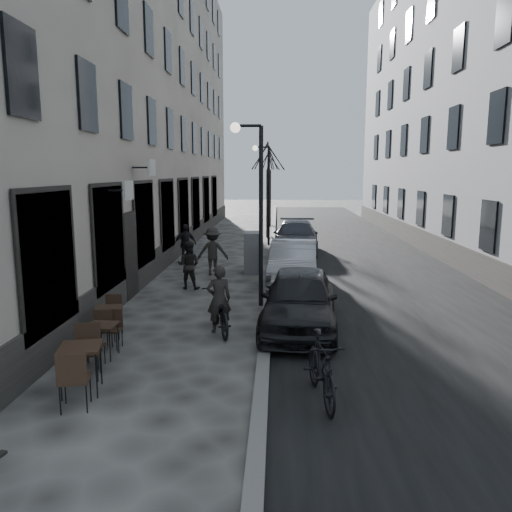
# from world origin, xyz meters

# --- Properties ---
(ground) EXTENTS (120.00, 120.00, 0.00)m
(ground) POSITION_xyz_m (0.00, 0.00, 0.00)
(ground) COLOR #353230
(ground) RESTS_ON ground
(road) EXTENTS (7.30, 60.00, 0.00)m
(road) POSITION_xyz_m (3.85, 16.00, 0.00)
(road) COLOR black
(road) RESTS_ON ground
(kerb) EXTENTS (0.25, 60.00, 0.12)m
(kerb) POSITION_xyz_m (0.20, 16.00, 0.06)
(kerb) COLOR slate
(kerb) RESTS_ON ground
(building_left) EXTENTS (4.00, 35.00, 16.00)m
(building_left) POSITION_xyz_m (-6.00, 16.50, 8.00)
(building_left) COLOR gray
(building_left) RESTS_ON ground
(building_right) EXTENTS (4.00, 35.00, 16.00)m
(building_right) POSITION_xyz_m (9.50, 16.50, 8.00)
(building_right) COLOR gray
(building_right) RESTS_ON ground
(streetlamp_near) EXTENTS (0.90, 0.28, 5.09)m
(streetlamp_near) POSITION_xyz_m (-0.17, 6.00, 3.16)
(streetlamp_near) COLOR black
(streetlamp_near) RESTS_ON ground
(streetlamp_far) EXTENTS (0.90, 0.28, 5.09)m
(streetlamp_far) POSITION_xyz_m (-0.17, 18.00, 3.16)
(streetlamp_far) COLOR black
(streetlamp_far) RESTS_ON ground
(tree_near) EXTENTS (2.40, 2.40, 5.70)m
(tree_near) POSITION_xyz_m (-0.10, 21.00, 4.66)
(tree_near) COLOR black
(tree_near) RESTS_ON ground
(tree_far) EXTENTS (2.40, 2.40, 5.70)m
(tree_far) POSITION_xyz_m (-0.10, 27.00, 4.66)
(tree_far) COLOR black
(tree_far) RESTS_ON ground
(bistro_set_a) EXTENTS (0.82, 1.74, 1.00)m
(bistro_set_a) POSITION_xyz_m (-2.90, 0.19, 0.51)
(bistro_set_a) COLOR black
(bistro_set_a) RESTS_ON ground
(bistro_set_b) EXTENTS (0.59, 1.42, 0.83)m
(bistro_set_b) POSITION_xyz_m (-3.11, 1.83, 0.43)
(bistro_set_b) COLOR black
(bistro_set_b) RESTS_ON ground
(bistro_set_c) EXTENTS (0.66, 1.47, 0.84)m
(bistro_set_c) POSITION_xyz_m (-3.40, 3.09, 0.43)
(bistro_set_c) COLOR black
(bistro_set_c) RESTS_ON ground
(utility_cabinet) EXTENTS (0.57, 1.03, 1.54)m
(utility_cabinet) POSITION_xyz_m (-0.49, 10.71, 0.77)
(utility_cabinet) COLOR slate
(utility_cabinet) RESTS_ON ground
(bicycle) EXTENTS (1.18, 1.99, 0.99)m
(bicycle) POSITION_xyz_m (-0.91, 3.58, 0.49)
(bicycle) COLOR black
(bicycle) RESTS_ON ground
(cyclist_rider) EXTENTS (0.68, 0.54, 1.62)m
(cyclist_rider) POSITION_xyz_m (-0.91, 3.58, 0.81)
(cyclist_rider) COLOR black
(cyclist_rider) RESTS_ON ground
(pedestrian_near) EXTENTS (0.84, 0.70, 1.56)m
(pedestrian_near) POSITION_xyz_m (-2.42, 7.99, 0.78)
(pedestrian_near) COLOR black
(pedestrian_near) RESTS_ON ground
(pedestrian_mid) EXTENTS (1.18, 0.73, 1.76)m
(pedestrian_mid) POSITION_xyz_m (-1.91, 10.19, 0.88)
(pedestrian_mid) COLOR #282623
(pedestrian_mid) RESTS_ON ground
(pedestrian_far) EXTENTS (1.04, 0.83, 1.65)m
(pedestrian_far) POSITION_xyz_m (-3.35, 12.42, 0.83)
(pedestrian_far) COLOR black
(pedestrian_far) RESTS_ON ground
(car_near) EXTENTS (2.10, 4.49, 1.49)m
(car_near) POSITION_xyz_m (1.00, 3.86, 0.74)
(car_near) COLOR black
(car_near) RESTS_ON ground
(car_mid) EXTENTS (1.78, 4.47, 1.45)m
(car_mid) POSITION_xyz_m (1.00, 8.85, 0.72)
(car_mid) COLOR #92959B
(car_mid) RESTS_ON ground
(car_far) EXTENTS (2.38, 5.20, 1.47)m
(car_far) POSITION_xyz_m (1.32, 15.48, 0.74)
(car_far) COLOR #31333A
(car_far) RESTS_ON ground
(moped) EXTENTS (0.78, 1.94, 1.13)m
(moped) POSITION_xyz_m (1.20, 0.04, 0.57)
(moped) COLOR black
(moped) RESTS_ON ground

